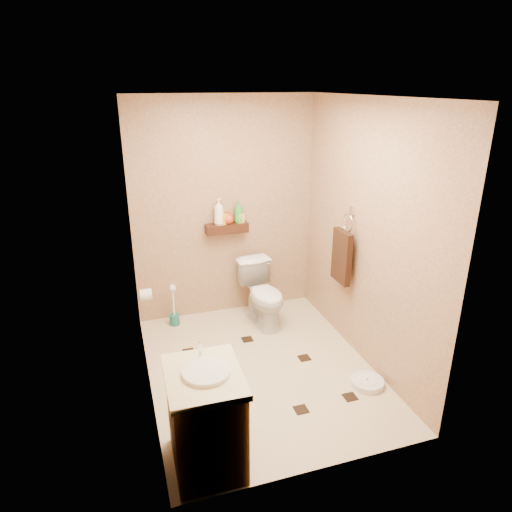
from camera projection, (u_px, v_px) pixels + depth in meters
name	position (u px, v px, depth m)	size (l,w,h in m)	color
ground	(260.00, 368.00, 4.26)	(2.50, 2.50, 0.00)	beige
wall_back	(225.00, 210.00, 4.94)	(2.00, 0.04, 2.40)	tan
wall_front	(326.00, 316.00, 2.72)	(2.00, 0.04, 2.40)	tan
wall_left	(139.00, 261.00, 3.54)	(0.04, 2.50, 2.40)	tan
wall_right	(366.00, 236.00, 4.11)	(0.04, 2.50, 2.40)	tan
ceiling	(261.00, 97.00, 3.40)	(2.00, 2.50, 0.02)	white
wall_shelf	(227.00, 228.00, 4.93)	(0.46, 0.14, 0.10)	#3A1B10
floor_accents	(268.00, 372.00, 4.20)	(1.30, 1.28, 0.01)	black
toilet	(263.00, 294.00, 4.96)	(0.38, 0.67, 0.68)	white
vanity	(206.00, 418.00, 3.08)	(0.51, 0.62, 0.85)	brown
bathroom_scale	(367.00, 382.00, 4.01)	(0.34, 0.34, 0.06)	silver
toilet_brush	(174.00, 311.00, 4.97)	(0.11, 0.11, 0.48)	#19675C
towel_ring	(342.00, 254.00, 4.40)	(0.12, 0.30, 0.76)	silver
toilet_paper	(146.00, 295.00, 4.35)	(0.12, 0.11, 0.12)	silver
bottle_a	(219.00, 212.00, 4.84)	(0.11, 0.11, 0.28)	white
bottle_b	(223.00, 217.00, 4.87)	(0.07, 0.08, 0.17)	gold
bottle_c	(228.00, 217.00, 4.89)	(0.12, 0.12, 0.15)	red
bottle_d	(239.00, 212.00, 4.91)	(0.09, 0.09, 0.24)	green
bottle_e	(240.00, 216.00, 4.93)	(0.07, 0.07, 0.16)	#F6C952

